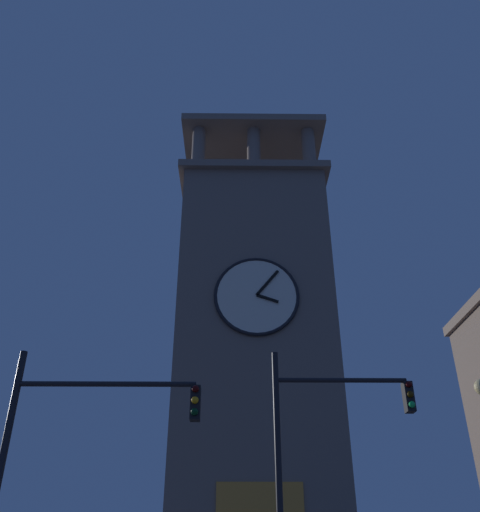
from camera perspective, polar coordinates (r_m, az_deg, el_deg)
The scene contains 3 objects.
clocktower at distance 25.85m, azimuth 1.56°, elevation -10.45°, with size 7.62×6.69×25.17m.
traffic_signal_near at distance 12.65m, azimuth -17.54°, elevation -18.29°, with size 4.19×0.41×5.73m.
traffic_signal_mid at distance 13.82m, azimuth 8.63°, elevation -18.89°, with size 3.51×0.41×6.22m.
Camera 1 is at (2.96, 22.49, 1.61)m, focal length 37.86 mm.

